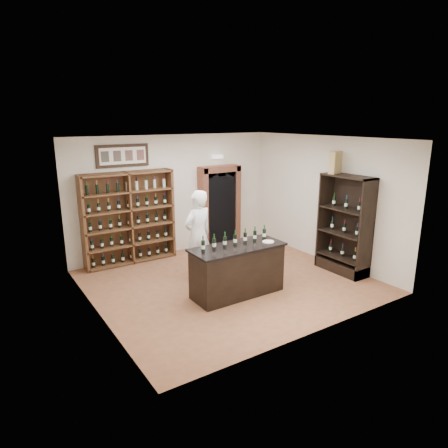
{
  "coord_description": "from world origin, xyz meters",
  "views": [
    {
      "loc": [
        -4.43,
        -6.58,
        3.39
      ],
      "look_at": [
        0.08,
        0.3,
        1.2
      ],
      "focal_mm": 32.0,
      "sensor_mm": 36.0,
      "label": 1
    }
  ],
  "objects": [
    {
      "name": "side_cabinet",
      "position": [
        2.52,
        -0.9,
        0.75
      ],
      "size": [
        0.48,
        1.2,
        2.2
      ],
      "color": "black",
      "rests_on": "ground"
    },
    {
      "name": "shopkeeper",
      "position": [
        -0.43,
        0.53,
        0.97
      ],
      "size": [
        0.79,
        0.6,
        1.95
      ],
      "primitive_type": "imported",
      "rotation": [
        0.0,
        0.0,
        3.34
      ],
      "color": "white",
      "rests_on": "ground"
    },
    {
      "name": "counter_bottle_5",
      "position": [
        0.28,
        -0.52,
        1.11
      ],
      "size": [
        0.07,
        0.07,
        0.3
      ],
      "color": "black",
      "rests_on": "tasting_counter"
    },
    {
      "name": "plate",
      "position": [
        0.45,
        -0.73,
        1.01
      ],
      "size": [
        0.23,
        0.23,
        0.02
      ],
      "primitive_type": "cylinder",
      "color": "white",
      "rests_on": "tasting_counter"
    },
    {
      "name": "counter_bottle_6",
      "position": [
        0.52,
        -0.52,
        1.11
      ],
      "size": [
        0.07,
        0.07,
        0.3
      ],
      "color": "black",
      "rests_on": "tasting_counter"
    },
    {
      "name": "counter_bottle_0",
      "position": [
        -0.92,
        -0.52,
        1.11
      ],
      "size": [
        0.07,
        0.07,
        0.3
      ],
      "color": "black",
      "rests_on": "tasting_counter"
    },
    {
      "name": "wall_right",
      "position": [
        2.75,
        0.0,
        1.5
      ],
      "size": [
        0.04,
        5.0,
        3.0
      ],
      "primitive_type": "cube",
      "color": "silver",
      "rests_on": "ground"
    },
    {
      "name": "counter_bottle_4",
      "position": [
        0.04,
        -0.52,
        1.11
      ],
      "size": [
        0.07,
        0.07,
        0.3
      ],
      "color": "black",
      "rests_on": "tasting_counter"
    },
    {
      "name": "counter_bottle_2",
      "position": [
        -0.44,
        -0.52,
        1.11
      ],
      "size": [
        0.07,
        0.07,
        0.3
      ],
      "color": "black",
      "rests_on": "tasting_counter"
    },
    {
      "name": "emergency_light",
      "position": [
        1.25,
        2.42,
        2.4
      ],
      "size": [
        0.3,
        0.1,
        0.1
      ],
      "primitive_type": "cube",
      "color": "white",
      "rests_on": "wall_back"
    },
    {
      "name": "wine_shelf",
      "position": [
        -1.3,
        2.33,
        1.1
      ],
      "size": [
        2.2,
        0.38,
        2.2
      ],
      "color": "brown",
      "rests_on": "ground"
    },
    {
      "name": "framed_picture",
      "position": [
        -1.3,
        2.47,
        2.55
      ],
      "size": [
        1.25,
        0.04,
        0.52
      ],
      "primitive_type": "cube",
      "color": "black",
      "rests_on": "wall_back"
    },
    {
      "name": "wall_back",
      "position": [
        0.0,
        2.5,
        1.5
      ],
      "size": [
        5.5,
        0.04,
        3.0
      ],
      "primitive_type": "cube",
      "color": "silver",
      "rests_on": "ground"
    },
    {
      "name": "counter_bottle_1",
      "position": [
        -0.68,
        -0.52,
        1.11
      ],
      "size": [
        0.07,
        0.07,
        0.3
      ],
      "color": "black",
      "rests_on": "tasting_counter"
    },
    {
      "name": "wine_crate",
      "position": [
        2.46,
        -0.54,
        2.44
      ],
      "size": [
        0.37,
        0.22,
        0.49
      ],
      "primitive_type": "cube",
      "rotation": [
        0.0,
        0.0,
        0.25
      ],
      "color": "#A28455",
      "rests_on": "side_cabinet"
    },
    {
      "name": "tasting_counter",
      "position": [
        -0.2,
        -0.6,
        0.49
      ],
      "size": [
        1.88,
        0.78,
        1.0
      ],
      "color": "black",
      "rests_on": "ground"
    },
    {
      "name": "arched_doorway",
      "position": [
        1.25,
        2.33,
        1.14
      ],
      "size": [
        1.17,
        0.35,
        2.17
      ],
      "color": "black",
      "rests_on": "ground"
    },
    {
      "name": "wall_left",
      "position": [
        -2.75,
        0.0,
        1.5
      ],
      "size": [
        0.04,
        5.0,
        3.0
      ],
      "primitive_type": "cube",
      "color": "silver",
      "rests_on": "ground"
    },
    {
      "name": "counter_bottle_3",
      "position": [
        -0.2,
        -0.52,
        1.11
      ],
      "size": [
        0.07,
        0.07,
        0.3
      ],
      "color": "black",
      "rests_on": "tasting_counter"
    },
    {
      "name": "floor",
      "position": [
        0.0,
        0.0,
        0.0
      ],
      "size": [
        5.5,
        5.5,
        0.0
      ],
      "primitive_type": "plane",
      "color": "#9C5F3E",
      "rests_on": "ground"
    },
    {
      "name": "ceiling",
      "position": [
        0.0,
        0.0,
        3.0
      ],
      "size": [
        5.5,
        5.5,
        0.0
      ],
      "primitive_type": "plane",
      "rotation": [
        3.14,
        0.0,
        0.0
      ],
      "color": "white",
      "rests_on": "wall_back"
    }
  ]
}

